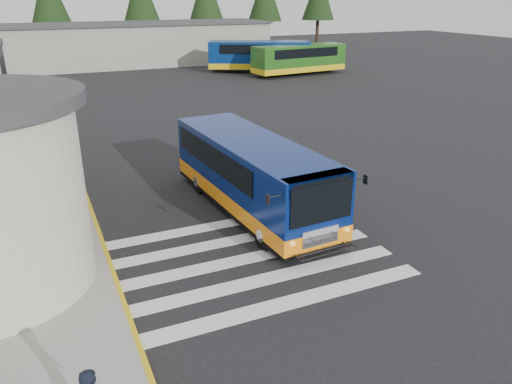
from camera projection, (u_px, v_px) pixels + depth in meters
name	position (u px, v px, depth m)	size (l,w,h in m)	color
ground	(250.00, 244.00, 14.97)	(140.00, 140.00, 0.00)	black
curb_strip	(92.00, 214.00, 16.79)	(0.12, 34.00, 0.16)	gold
crosswalk	(245.00, 259.00, 14.10)	(8.00, 5.35, 0.01)	silver
depot_building	(142.00, 43.00, 52.04)	(26.40, 8.40, 4.20)	gray
transit_bus	(252.00, 177.00, 16.91)	(3.25, 8.94, 2.48)	navy
far_bus_a	(260.00, 55.00, 47.02)	(9.66, 6.58, 2.44)	navy
far_bus_b	(299.00, 58.00, 45.38)	(9.06, 3.44, 2.28)	#205316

